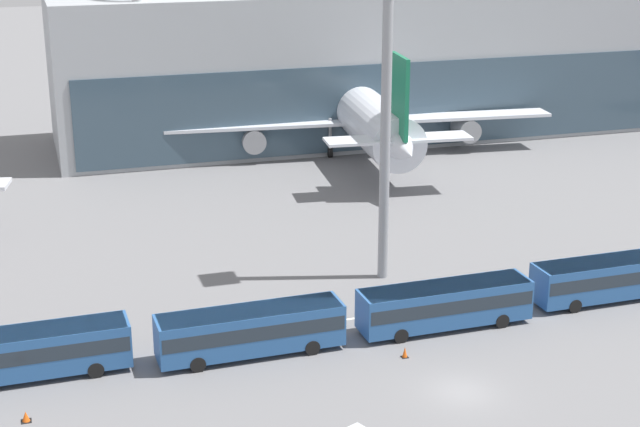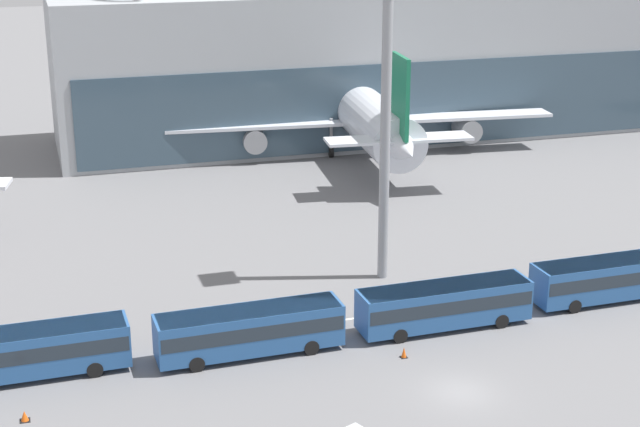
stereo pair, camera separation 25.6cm
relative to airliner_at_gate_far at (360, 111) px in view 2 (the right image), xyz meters
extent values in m
plane|color=slate|center=(-12.65, -54.46, -4.94)|extent=(440.00, 440.00, 0.00)
cube|color=#9EA3A8|center=(41.80, 8.98, 3.82)|extent=(149.28, 18.46, 17.53)
cylinder|color=silver|center=(0.11, 1.09, 0.06)|extent=(9.09, 36.06, 5.50)
sphere|color=silver|center=(1.92, 18.84, 0.06)|extent=(5.39, 5.39, 5.39)
cone|color=silver|center=(-1.70, -16.66, 0.06)|extent=(5.99, 8.32, 5.22)
cube|color=silver|center=(-0.11, -1.07, -0.91)|extent=(43.90, 7.71, 0.35)
cylinder|color=gray|center=(-12.31, 0.17, -2.45)|extent=(2.92, 3.71, 2.58)
cylinder|color=gray|center=(12.09, -2.32, -2.45)|extent=(2.92, 3.71, 2.58)
cube|color=#19724C|center=(-1.61, -15.80, 4.79)|extent=(0.95, 5.48, 7.81)
cube|color=silver|center=(-1.61, -15.80, 0.61)|extent=(14.55, 4.63, 0.28)
cylinder|color=gray|center=(1.32, 13.00, -2.44)|extent=(0.36, 0.36, 3.90)
cylinder|color=black|center=(1.32, 13.00, -4.39)|extent=(0.56, 1.14, 1.10)
cylinder|color=gray|center=(-3.67, -0.71, -2.44)|extent=(0.36, 0.36, 3.90)
cylinder|color=black|center=(-3.67, -0.71, -4.39)|extent=(0.56, 1.14, 1.10)
cylinder|color=gray|center=(3.45, -1.44, -2.44)|extent=(0.36, 0.36, 3.90)
cylinder|color=black|center=(3.45, -1.44, -4.39)|extent=(0.56, 1.14, 1.10)
cube|color=#285693|center=(-37.06, -44.94, -3.21)|extent=(12.08, 2.96, 2.72)
cube|color=#232D38|center=(-37.06, -44.94, -2.94)|extent=(11.84, 2.99, 0.95)
cube|color=silver|center=(-37.06, -44.94, -1.91)|extent=(11.72, 2.88, 0.12)
cylinder|color=black|center=(-33.36, -43.61, -4.44)|extent=(1.01, 0.32, 1.00)
cylinder|color=black|center=(-33.31, -46.13, -4.44)|extent=(1.01, 0.32, 1.00)
cube|color=#285693|center=(-23.51, -45.90, -3.21)|extent=(12.09, 2.99, 2.72)
cube|color=#232D38|center=(-23.51, -45.90, -2.94)|extent=(11.85, 3.01, 0.95)
cube|color=silver|center=(-23.51, -45.90, -1.91)|extent=(11.72, 2.90, 0.12)
cylinder|color=black|center=(-19.81, -44.56, -4.44)|extent=(1.01, 0.32, 1.00)
cylinder|color=black|center=(-19.76, -47.08, -4.44)|extent=(1.01, 0.32, 1.00)
cylinder|color=black|center=(-27.27, -44.72, -4.44)|extent=(1.01, 0.32, 1.00)
cylinder|color=black|center=(-27.21, -47.24, -4.44)|extent=(1.01, 0.32, 1.00)
cube|color=#285693|center=(-9.97, -45.80, -3.21)|extent=(12.08, 2.95, 2.72)
cube|color=#232D38|center=(-9.97, -45.80, -2.94)|extent=(11.84, 2.97, 0.95)
cube|color=silver|center=(-9.97, -45.80, -1.91)|extent=(11.72, 2.86, 0.12)
cylinder|color=black|center=(-6.26, -44.47, -4.44)|extent=(1.01, 0.32, 1.00)
cylinder|color=black|center=(-6.21, -47.00, -4.44)|extent=(1.01, 0.32, 1.00)
cylinder|color=black|center=(-13.72, -44.61, -4.44)|extent=(1.01, 0.32, 1.00)
cylinder|color=black|center=(-13.67, -47.14, -4.44)|extent=(1.01, 0.32, 1.00)
cube|color=#285693|center=(3.58, -44.92, -3.21)|extent=(12.07, 2.92, 2.72)
cube|color=#232D38|center=(3.58, -44.92, -2.94)|extent=(11.83, 2.95, 0.95)
cube|color=silver|center=(3.58, -44.92, -1.91)|extent=(11.71, 2.84, 0.12)
cylinder|color=black|center=(-0.17, -43.71, -4.44)|extent=(1.00, 0.32, 1.00)
cylinder|color=black|center=(-0.13, -46.24, -4.44)|extent=(1.00, 0.32, 1.00)
cylinder|color=gray|center=(-10.70, -35.86, 6.71)|extent=(0.77, 0.77, 23.30)
cube|color=silver|center=(-4.87, -40.14, -4.94)|extent=(8.19, 0.47, 0.01)
cube|color=silver|center=(-17.69, -42.67, -4.94)|extent=(7.12, 0.50, 0.01)
cube|color=silver|center=(-7.88, -39.83, -4.94)|extent=(11.46, 0.97, 0.01)
cube|color=black|center=(-37.54, -50.31, -4.93)|extent=(0.58, 0.58, 0.02)
cone|color=#EA5914|center=(-37.54, -50.31, -4.63)|extent=(0.43, 0.43, 0.59)
cube|color=black|center=(-14.21, -49.20, -4.93)|extent=(0.45, 0.45, 0.02)
cone|color=#EA5914|center=(-14.21, -49.20, -4.58)|extent=(0.33, 0.33, 0.68)
camera|label=1|loc=(-36.15, -101.63, 23.41)|focal=55.00mm
camera|label=2|loc=(-35.91, -101.70, 23.41)|focal=55.00mm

